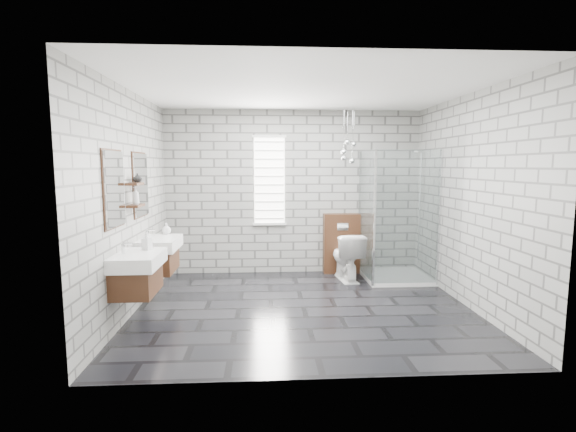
{
  "coord_description": "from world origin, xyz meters",
  "views": [
    {
      "loc": [
        -0.5,
        -5.11,
        1.8
      ],
      "look_at": [
        -0.18,
        0.35,
        1.13
      ],
      "focal_mm": 26.0,
      "sensor_mm": 36.0,
      "label": 1
    }
  ],
  "objects": [
    {
      "name": "soap_bottle_a",
      "position": [
        -1.82,
        -0.39,
        0.95
      ],
      "size": [
        0.12,
        0.12,
        0.2
      ],
      "primitive_type": "imported",
      "rotation": [
        0.0,
        0.0,
        -0.4
      ],
      "color": "#B2B2B2",
      "rests_on": "vanity_left"
    },
    {
      "name": "vase",
      "position": [
        -2.02,
        0.04,
        1.65
      ],
      "size": [
        0.13,
        0.13,
        0.11
      ],
      "primitive_type": "imported",
      "rotation": [
        0.0,
        0.0,
        -0.29
      ],
      "color": "#B2B2B2",
      "rests_on": "shelf_upper"
    },
    {
      "name": "window",
      "position": [
        -0.4,
        1.78,
        1.55
      ],
      "size": [
        0.56,
        0.05,
        1.48
      ],
      "color": "white",
      "rests_on": "wall_back"
    },
    {
      "name": "wall_front",
      "position": [
        0.0,
        -1.81,
        1.35
      ],
      "size": [
        4.2,
        0.02,
        2.7
      ],
      "primitive_type": "cube",
      "color": "#989893",
      "rests_on": "floor"
    },
    {
      "name": "soap_bottle_b",
      "position": [
        -1.85,
        0.71,
        0.93
      ],
      "size": [
        0.15,
        0.15,
        0.15
      ],
      "primitive_type": "imported",
      "rotation": [
        0.0,
        0.0,
        -0.36
      ],
      "color": "#B2B2B2",
      "rests_on": "vanity_right"
    },
    {
      "name": "flush_plate",
      "position": [
        0.8,
        1.6,
        0.8
      ],
      "size": [
        0.18,
        0.01,
        0.12
      ],
      "primitive_type": "cube",
      "color": "silver",
      "rests_on": "cistern_panel"
    },
    {
      "name": "wall_right",
      "position": [
        2.11,
        0.0,
        1.35
      ],
      "size": [
        0.02,
        3.6,
        2.7
      ],
      "primitive_type": "cube",
      "color": "#989893",
      "rests_on": "floor"
    },
    {
      "name": "shelf_lower",
      "position": [
        -2.03,
        -0.05,
        1.32
      ],
      "size": [
        0.14,
        0.3,
        0.03
      ],
      "primitive_type": "cube",
      "color": "#442615",
      "rests_on": "wall_left"
    },
    {
      "name": "cistern_panel",
      "position": [
        0.8,
        1.7,
        0.5
      ],
      "size": [
        0.6,
        0.2,
        1.0
      ],
      "primitive_type": "cube",
      "color": "#442615",
      "rests_on": "floor"
    },
    {
      "name": "ceiling",
      "position": [
        0.0,
        0.0,
        2.71
      ],
      "size": [
        4.2,
        3.6,
        0.02
      ],
      "primitive_type": "cube",
      "color": "white",
      "rests_on": "wall_back"
    },
    {
      "name": "soap_bottle_c",
      "position": [
        -2.02,
        -0.07,
        1.44
      ],
      "size": [
        0.1,
        0.1,
        0.21
      ],
      "primitive_type": "imported",
      "rotation": [
        0.0,
        0.0,
        -0.25
      ],
      "color": "#B2B2B2",
      "rests_on": "shelf_lower"
    },
    {
      "name": "toilet",
      "position": [
        0.8,
        1.27,
        0.37
      ],
      "size": [
        0.49,
        0.77,
        0.75
      ],
      "primitive_type": "imported",
      "rotation": [
        0.0,
        0.0,
        3.25
      ],
      "color": "white",
      "rests_on": "floor"
    },
    {
      "name": "wall_left",
      "position": [
        -2.11,
        0.0,
        1.35
      ],
      "size": [
        0.02,
        3.6,
        2.7
      ],
      "primitive_type": "cube",
      "color": "#989893",
      "rests_on": "floor"
    },
    {
      "name": "wall_back",
      "position": [
        0.0,
        1.81,
        1.35
      ],
      "size": [
        4.2,
        0.02,
        2.7
      ],
      "primitive_type": "cube",
      "color": "#989893",
      "rests_on": "floor"
    },
    {
      "name": "floor",
      "position": [
        0.0,
        0.0,
        -0.01
      ],
      "size": [
        4.2,
        3.6,
        0.02
      ],
      "primitive_type": "cube",
      "color": "black",
      "rests_on": "ground"
    },
    {
      "name": "vanity_left",
      "position": [
        -1.91,
        -0.59,
        0.76
      ],
      "size": [
        0.47,
        0.7,
        1.57
      ],
      "color": "#442615",
      "rests_on": "wall_left"
    },
    {
      "name": "shower_enclosure",
      "position": [
        1.5,
        1.18,
        0.5
      ],
      "size": [
        1.0,
        1.0,
        2.03
      ],
      "color": "white",
      "rests_on": "floor"
    },
    {
      "name": "vanity_right",
      "position": [
        -1.91,
        0.38,
        0.76
      ],
      "size": [
        0.47,
        0.7,
        1.57
      ],
      "color": "#442615",
      "rests_on": "wall_left"
    },
    {
      "name": "shelf_upper",
      "position": [
        -2.03,
        -0.05,
        1.58
      ],
      "size": [
        0.14,
        0.3,
        0.03
      ],
      "primitive_type": "cube",
      "color": "#442615",
      "rests_on": "wall_left"
    },
    {
      "name": "pendant_cluster",
      "position": [
        0.82,
        1.38,
        2.03
      ],
      "size": [
        0.27,
        0.24,
        0.88
      ],
      "color": "silver",
      "rests_on": "ceiling"
    }
  ]
}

